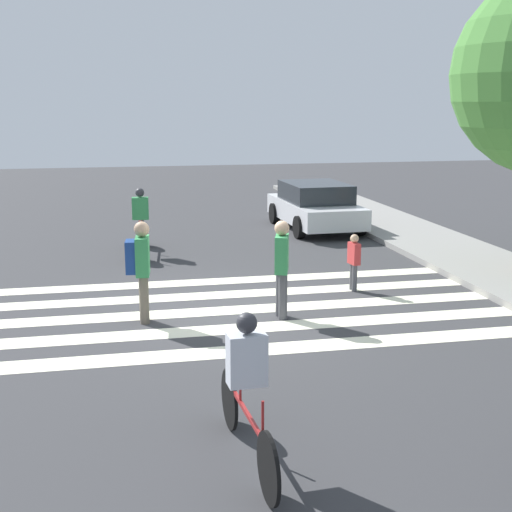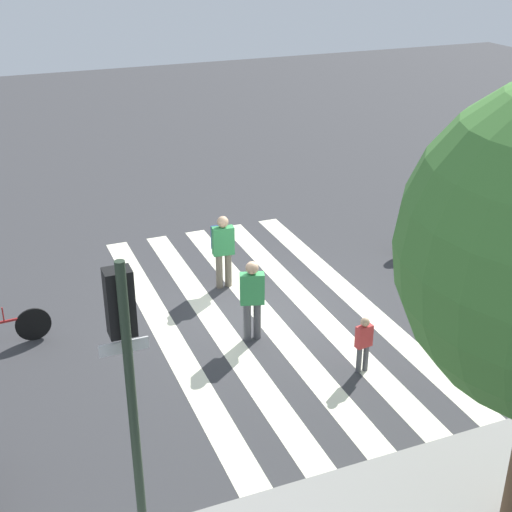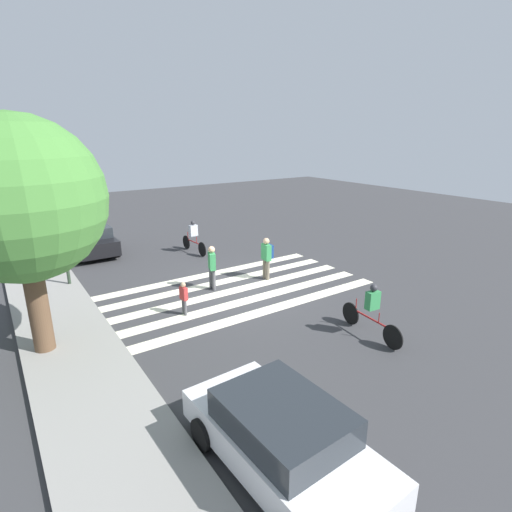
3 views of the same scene
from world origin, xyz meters
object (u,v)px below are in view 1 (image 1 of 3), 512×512
object	(u,v)px
cyclist_near_curb	(247,385)
car_parked_far_curb	(315,206)
pedestrian_adult_tall_backpack	(354,259)
pedestrian_adult_blue_shirt	(140,264)
cyclist_mid_street	(141,220)
pedestrian_child_with_backpack	(282,264)

from	to	relation	value
cyclist_near_curb	car_parked_far_curb	xyz separation A→B (m)	(-13.38, 4.70, -0.16)
pedestrian_adult_tall_backpack	car_parked_far_curb	size ratio (longest dim) A/B	0.27
pedestrian_adult_blue_shirt	cyclist_mid_street	distance (m)	5.73
pedestrian_adult_blue_shirt	cyclist_near_curb	size ratio (longest dim) A/B	0.75
pedestrian_child_with_backpack	car_parked_far_curb	xyz separation A→B (m)	(-8.43, 3.11, -0.27)
pedestrian_adult_blue_shirt	cyclist_mid_street	xyz separation A→B (m)	(-5.72, 0.28, -0.16)
pedestrian_adult_tall_backpack	cyclist_near_curb	size ratio (longest dim) A/B	0.49
pedestrian_child_with_backpack	cyclist_near_curb	bearing A→B (deg)	179.43
cyclist_mid_street	pedestrian_adult_blue_shirt	bearing A→B (deg)	2.81
pedestrian_child_with_backpack	car_parked_far_curb	bearing A→B (deg)	-2.99
pedestrian_adult_tall_backpack	car_parked_far_curb	xyz separation A→B (m)	(-6.94, 1.24, 0.06)
car_parked_far_curb	pedestrian_adult_tall_backpack	bearing A→B (deg)	-12.39
pedestrian_adult_tall_backpack	pedestrian_child_with_backpack	size ratio (longest dim) A/B	0.67
pedestrian_adult_blue_shirt	car_parked_far_curb	size ratio (longest dim) A/B	0.42
car_parked_far_curb	pedestrian_adult_blue_shirt	bearing A→B (deg)	-36.31
pedestrian_adult_blue_shirt	car_parked_far_curb	xyz separation A→B (m)	(-8.19, 5.54, -0.32)
cyclist_mid_street	pedestrian_adult_tall_backpack	bearing A→B (deg)	47.55
pedestrian_adult_tall_backpack	pedestrian_child_with_backpack	bearing A→B (deg)	-58.31
cyclist_near_curb	car_parked_far_curb	size ratio (longest dim) A/B	0.56
pedestrian_child_with_backpack	car_parked_far_curb	distance (m)	8.99
pedestrian_child_with_backpack	car_parked_far_curb	world-z (taller)	pedestrian_child_with_backpack
pedestrian_adult_blue_shirt	cyclist_near_curb	xyz separation A→B (m)	(5.19, 0.84, -0.16)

